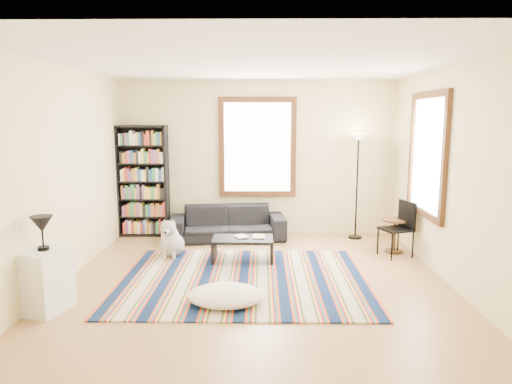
{
  "coord_description": "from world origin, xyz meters",
  "views": [
    {
      "loc": [
        0.08,
        -5.8,
        2.12
      ],
      "look_at": [
        0.0,
        0.5,
        1.1
      ],
      "focal_mm": 32.0,
      "sensor_mm": 36.0,
      "label": 1
    }
  ],
  "objects_px": {
    "floor_cushion": "(226,295)",
    "side_table": "(394,236)",
    "sofa": "(228,223)",
    "bookshelf": "(143,181)",
    "coffee_table": "(243,250)",
    "dog": "(172,237)",
    "floor_lamp": "(357,187)",
    "white_cabinet": "(46,281)",
    "folding_chair": "(396,229)"
  },
  "relations": [
    {
      "from": "floor_cushion",
      "to": "side_table",
      "type": "bearing_deg",
      "value": 39.92
    },
    {
      "from": "sofa",
      "to": "bookshelf",
      "type": "distance_m",
      "value": 1.72
    },
    {
      "from": "coffee_table",
      "to": "dog",
      "type": "height_order",
      "value": "dog"
    },
    {
      "from": "sofa",
      "to": "coffee_table",
      "type": "height_order",
      "value": "sofa"
    },
    {
      "from": "coffee_table",
      "to": "floor_cushion",
      "type": "bearing_deg",
      "value": -94.56
    },
    {
      "from": "coffee_table",
      "to": "dog",
      "type": "bearing_deg",
      "value": 167.3
    },
    {
      "from": "floor_cushion",
      "to": "dog",
      "type": "bearing_deg",
      "value": 117.82
    },
    {
      "from": "floor_lamp",
      "to": "white_cabinet",
      "type": "xyz_separation_m",
      "value": [
        -4.06,
        -3.17,
        -0.58
      ]
    },
    {
      "from": "floor_cushion",
      "to": "folding_chair",
      "type": "xyz_separation_m",
      "value": [
        2.48,
        1.9,
        0.32
      ]
    },
    {
      "from": "folding_chair",
      "to": "floor_lamp",
      "type": "bearing_deg",
      "value": 89.73
    },
    {
      "from": "folding_chair",
      "to": "white_cabinet",
      "type": "bearing_deg",
      "value": -175.11
    },
    {
      "from": "dog",
      "to": "coffee_table",
      "type": "bearing_deg",
      "value": -9.87
    },
    {
      "from": "dog",
      "to": "sofa",
      "type": "bearing_deg",
      "value": 54.83
    },
    {
      "from": "bookshelf",
      "to": "side_table",
      "type": "height_order",
      "value": "bookshelf"
    },
    {
      "from": "floor_cushion",
      "to": "folding_chair",
      "type": "relative_size",
      "value": 1.02
    },
    {
      "from": "sofa",
      "to": "folding_chair",
      "type": "xyz_separation_m",
      "value": [
        2.67,
        -0.98,
        0.14
      ]
    },
    {
      "from": "bookshelf",
      "to": "floor_lamp",
      "type": "height_order",
      "value": "bookshelf"
    },
    {
      "from": "coffee_table",
      "to": "folding_chair",
      "type": "relative_size",
      "value": 1.05
    },
    {
      "from": "bookshelf",
      "to": "floor_lamp",
      "type": "distance_m",
      "value": 3.82
    },
    {
      "from": "floor_lamp",
      "to": "coffee_table",
      "type": "bearing_deg",
      "value": -145.09
    },
    {
      "from": "coffee_table",
      "to": "floor_cushion",
      "type": "distance_m",
      "value": 1.62
    },
    {
      "from": "coffee_table",
      "to": "white_cabinet",
      "type": "distance_m",
      "value": 2.78
    },
    {
      "from": "white_cabinet",
      "to": "side_table",
      "type": "bearing_deg",
      "value": 43.14
    },
    {
      "from": "side_table",
      "to": "folding_chair",
      "type": "xyz_separation_m",
      "value": [
        -0.05,
        -0.22,
        0.16
      ]
    },
    {
      "from": "floor_lamp",
      "to": "folding_chair",
      "type": "xyz_separation_m",
      "value": [
        0.39,
        -1.08,
        -0.5
      ]
    },
    {
      "from": "coffee_table",
      "to": "white_cabinet",
      "type": "xyz_separation_m",
      "value": [
        -2.1,
        -1.81,
        0.17
      ]
    },
    {
      "from": "white_cabinet",
      "to": "floor_cushion",
      "type": "bearing_deg",
      "value": 21.62
    },
    {
      "from": "sofa",
      "to": "coffee_table",
      "type": "xyz_separation_m",
      "value": [
        0.32,
        -1.27,
        -0.11
      ]
    },
    {
      "from": "coffee_table",
      "to": "folding_chair",
      "type": "xyz_separation_m",
      "value": [
        2.35,
        0.28,
        0.25
      ]
    },
    {
      "from": "floor_lamp",
      "to": "floor_cushion",
      "type": "bearing_deg",
      "value": -125.0
    },
    {
      "from": "floor_cushion",
      "to": "coffee_table",
      "type": "bearing_deg",
      "value": 85.44
    },
    {
      "from": "side_table",
      "to": "folding_chair",
      "type": "relative_size",
      "value": 0.63
    },
    {
      "from": "sofa",
      "to": "white_cabinet",
      "type": "distance_m",
      "value": 3.55
    },
    {
      "from": "coffee_table",
      "to": "side_table",
      "type": "distance_m",
      "value": 2.45
    },
    {
      "from": "bookshelf",
      "to": "dog",
      "type": "height_order",
      "value": "bookshelf"
    },
    {
      "from": "floor_cushion",
      "to": "side_table",
      "type": "height_order",
      "value": "side_table"
    },
    {
      "from": "coffee_table",
      "to": "side_table",
      "type": "xyz_separation_m",
      "value": [
        2.4,
        0.5,
        0.09
      ]
    },
    {
      "from": "sofa",
      "to": "bookshelf",
      "type": "height_order",
      "value": "bookshelf"
    },
    {
      "from": "sofa",
      "to": "dog",
      "type": "distance_m",
      "value": 1.29
    },
    {
      "from": "floor_cushion",
      "to": "side_table",
      "type": "relative_size",
      "value": 1.63
    },
    {
      "from": "sofa",
      "to": "coffee_table",
      "type": "bearing_deg",
      "value": -82.76
    },
    {
      "from": "folding_chair",
      "to": "coffee_table",
      "type": "bearing_deg",
      "value": 166.61
    },
    {
      "from": "folding_chair",
      "to": "white_cabinet",
      "type": "relative_size",
      "value": 1.23
    },
    {
      "from": "white_cabinet",
      "to": "dog",
      "type": "distance_m",
      "value": 2.28
    },
    {
      "from": "bookshelf",
      "to": "dog",
      "type": "relative_size",
      "value": 3.33
    },
    {
      "from": "floor_lamp",
      "to": "bookshelf",
      "type": "bearing_deg",
      "value": 177.45
    },
    {
      "from": "sofa",
      "to": "floor_cushion",
      "type": "bearing_deg",
      "value": -93.1
    },
    {
      "from": "sofa",
      "to": "bookshelf",
      "type": "relative_size",
      "value": 1.0
    },
    {
      "from": "sofa",
      "to": "floor_lamp",
      "type": "bearing_deg",
      "value": -4.36
    },
    {
      "from": "coffee_table",
      "to": "floor_lamp",
      "type": "xyz_separation_m",
      "value": [
        1.96,
        1.37,
        0.75
      ]
    }
  ]
}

